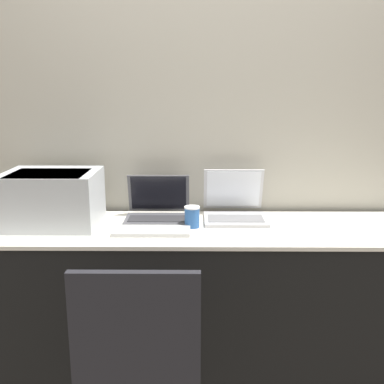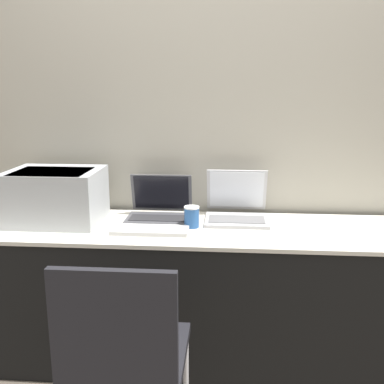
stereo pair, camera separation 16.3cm
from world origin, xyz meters
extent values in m
cube|color=#B7B2A3|center=(0.00, 0.65, 1.30)|extent=(8.00, 0.05, 2.60)
cube|color=black|center=(0.00, 0.29, 0.37)|extent=(2.38, 0.58, 0.73)
cube|color=silver|center=(0.00, 0.29, 0.74)|extent=(2.40, 0.60, 0.02)
cube|color=#B2B7BC|center=(-0.81, 0.33, 0.89)|extent=(0.48, 0.38, 0.28)
cube|color=#51565B|center=(-0.81, 0.30, 1.01)|extent=(0.38, 0.29, 0.05)
cube|color=#4C4C51|center=(-0.27, 0.39, 0.76)|extent=(0.34, 0.22, 0.02)
cube|color=#2D2D30|center=(-0.27, 0.38, 0.77)|extent=(0.30, 0.12, 0.00)
cube|color=#4C4C51|center=(-0.27, 0.53, 0.88)|extent=(0.34, 0.06, 0.22)
cube|color=black|center=(-0.27, 0.52, 0.88)|extent=(0.31, 0.05, 0.19)
cube|color=#B7B7BC|center=(0.15, 0.40, 0.76)|extent=(0.34, 0.26, 0.02)
cube|color=slate|center=(0.15, 0.38, 0.77)|extent=(0.30, 0.14, 0.00)
cube|color=#B7B7BC|center=(0.15, 0.57, 0.89)|extent=(0.34, 0.09, 0.24)
cube|color=silver|center=(0.15, 0.56, 0.89)|extent=(0.30, 0.08, 0.22)
cube|color=silver|center=(-0.28, 0.19, 0.76)|extent=(0.38, 0.15, 0.02)
cylinder|color=#285699|center=(-0.08, 0.29, 0.80)|extent=(0.08, 0.08, 0.10)
cylinder|color=white|center=(-0.08, 0.29, 0.86)|extent=(0.08, 0.08, 0.01)
cube|color=black|center=(-0.25, -0.45, 0.46)|extent=(0.41, 0.48, 0.04)
cube|color=black|center=(-0.25, -0.67, 0.70)|extent=(0.41, 0.03, 0.43)
cylinder|color=silver|center=(-0.44, -0.22, 0.22)|extent=(0.02, 0.02, 0.44)
cylinder|color=silver|center=(-0.06, -0.22, 0.22)|extent=(0.02, 0.02, 0.44)
camera|label=1|loc=(-0.06, -1.94, 1.46)|focal=42.00mm
camera|label=2|loc=(0.10, -1.93, 1.46)|focal=42.00mm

